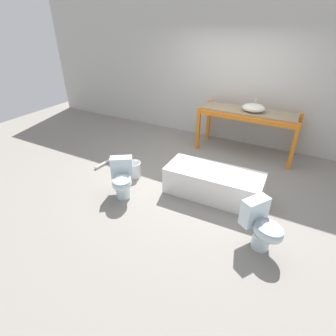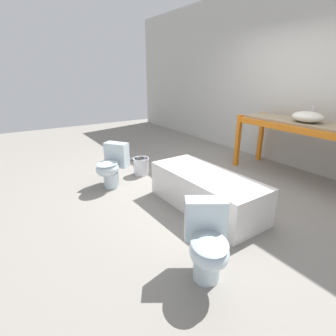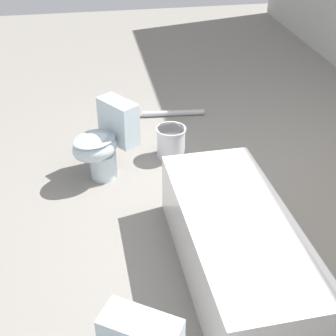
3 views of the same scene
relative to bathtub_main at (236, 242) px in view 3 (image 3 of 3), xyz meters
The scene contains 5 objects.
ground_plane 0.80m from the bathtub_main, 131.81° to the left, with size 12.00×12.00×0.00m, color gray.
bathtub_main is the anchor object (origin of this frame).
toilet_far 1.50m from the bathtub_main, 150.00° to the right, with size 0.58×0.64×0.65m.
bucket_white 1.51m from the bathtub_main, behind, with size 0.27×0.27×0.29m.
loose_pipe 2.30m from the bathtub_main, behind, with size 0.12×0.66×0.06m.
Camera 3 is at (2.60, -1.37, 2.30)m, focal length 50.00 mm.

